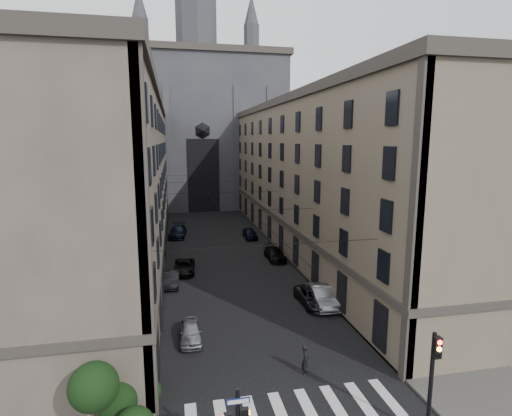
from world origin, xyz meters
TOP-DOWN VIEW (x-y plane):
  - sidewalk_left at (-10.50, 36.00)m, footprint 7.00×80.00m
  - sidewalk_right at (10.50, 36.00)m, footprint 7.00×80.00m
  - zebra_crossing at (0.00, 5.00)m, footprint 11.00×3.20m
  - building_left at (-13.44, 36.00)m, footprint 13.60×60.60m
  - building_right at (13.44, 36.00)m, footprint 13.60×60.60m
  - gothic_tower at (0.00, 74.96)m, footprint 35.00×23.00m
  - traffic_light_right at (5.60, 1.92)m, footprint 0.34×0.50m
  - shrub_cluster at (-8.72, 5.01)m, footprint 3.90×4.40m
  - tram_wires at (0.00, 35.63)m, footprint 14.00×60.00m
  - car_left_near at (-4.88, 13.47)m, footprint 1.60×3.84m
  - car_left_midnear at (-6.20, 24.58)m, footprint 1.58×4.15m
  - car_left_midfar at (-4.90, 28.15)m, footprint 2.50×4.81m
  - car_left_far at (-5.33, 44.36)m, footprint 2.87×5.74m
  - car_right_near at (6.20, 17.27)m, footprint 2.06×5.02m
  - car_right_midnear at (5.57, 17.51)m, footprint 2.32×4.94m
  - car_right_midfar at (5.59, 30.68)m, footprint 1.92×4.70m
  - car_right_far at (4.68, 41.35)m, footprint 1.73×4.26m
  - pedestrian at (1.61, 8.00)m, footprint 0.63×0.77m

SIDE VIEW (x-z plane):
  - zebra_crossing at x=0.00m, z-range 0.00..0.01m
  - sidewalk_left at x=-10.50m, z-range 0.00..0.15m
  - sidewalk_right at x=10.50m, z-range 0.00..0.15m
  - car_left_midfar at x=-4.90m, z-range 0.00..1.29m
  - car_left_near at x=-4.88m, z-range 0.00..1.30m
  - car_left_midnear at x=-6.20m, z-range 0.00..1.35m
  - car_right_midfar at x=5.59m, z-range 0.00..1.36m
  - car_right_midnear at x=5.57m, z-range 0.00..1.37m
  - car_right_far at x=4.68m, z-range 0.00..1.45m
  - car_left_far at x=-5.33m, z-range 0.00..1.60m
  - car_right_near at x=6.20m, z-range 0.00..1.62m
  - pedestrian at x=1.61m, z-range 0.00..1.82m
  - shrub_cluster at x=-8.72m, z-range -0.15..3.75m
  - traffic_light_right at x=5.60m, z-range 0.69..5.89m
  - tram_wires at x=0.00m, z-range 7.03..7.46m
  - building_left at x=-13.44m, z-range -0.08..18.77m
  - building_right at x=13.44m, z-range -0.08..18.77m
  - gothic_tower at x=0.00m, z-range -11.20..46.80m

